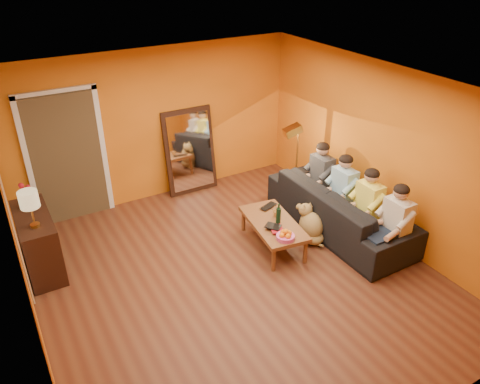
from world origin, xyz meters
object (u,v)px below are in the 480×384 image
person_mid_left (368,206)px  mirror_frame (190,151)px  sofa (340,208)px  person_far_right (321,177)px  dog (311,223)px  vase (27,201)px  sideboard (38,242)px  table_lamp (31,209)px  person_mid_right (343,191)px  floor_lamp (296,166)px  coffee_table (273,234)px  tumbler (276,213)px  laptop (271,207)px  person_far_left (396,223)px  wine_bottle (279,213)px

person_mid_left → mirror_frame: bearing=119.1°
sofa → person_far_right: person_far_right is taller
dog → vase: size_ratio=3.12×
sideboard → table_lamp: (0.00, -0.30, 0.68)m
person_mid_left → person_mid_right: same height
vase → person_far_right: bearing=-11.7°
floor_lamp → table_lamp: bearing=-168.2°
dog → person_mid_right: bearing=-2.6°
floor_lamp → person_mid_right: (0.25, -0.91, -0.11)m
sideboard → table_lamp: bearing=-90.0°
coffee_table → person_far_right: 1.44m
table_lamp → sofa: (4.24, -1.01, -0.73)m
person_mid_right → sideboard: bearing=164.6°
mirror_frame → person_mid_left: mirror_frame is taller
mirror_frame → tumbler: mirror_frame is taller
sofa → laptop: sofa is taller
person_mid_right → laptop: bearing=160.8°
table_lamp → laptop: size_ratio=1.69×
floor_lamp → person_far_left: (0.25, -2.01, -0.11)m
sideboard → person_far_left: size_ratio=0.97×
coffee_table → person_far_right: person_far_right is taller
dog → person_far_left: 1.23m
tumbler → person_far_left: bearing=-47.2°
wine_bottle → tumbler: size_ratio=3.15×
sofa → floor_lamp: size_ratio=1.79×
floor_lamp → person_far_left: size_ratio=1.18×
wine_bottle → person_far_right: bearing=24.6°
dog → person_far_right: 1.04m
table_lamp → sofa: bearing=-13.3°
mirror_frame → person_mid_right: (1.58, -2.29, -0.15)m
coffee_table → tumbler: tumbler is taller
sideboard → person_mid_left: person_mid_left is taller
person_far_left → person_far_right: same height
person_mid_right → tumbler: size_ratio=12.41×
floor_lamp → sideboard: bearing=-172.4°
person_mid_right → person_far_right: bearing=90.0°
person_mid_right → person_far_right: 0.55m
vase → tumbler: bearing=-22.1°
dog → person_mid_left: bearing=-43.7°
mirror_frame → table_lamp: bearing=-153.7°
laptop → dog: bearing=-72.8°
person_far_left → vase: (-4.37, 2.56, 0.34)m
mirror_frame → sofa: 2.82m
person_far_left → tumbler: (-1.16, 1.25, -0.14)m
floor_lamp → tumbler: 1.21m
tumbler → person_mid_left: bearing=-31.2°
sideboard → dog: 3.90m
floor_lamp → mirror_frame: bearing=145.6°
coffee_table → tumbler: size_ratio=12.41×
mirror_frame → coffee_table: bearing=-82.5°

